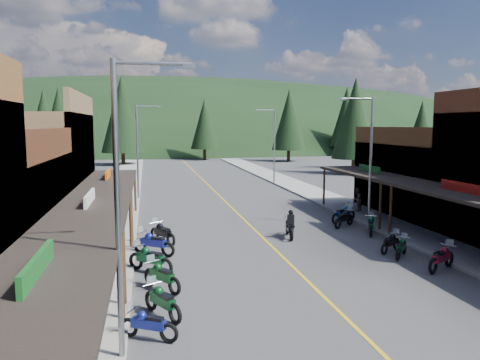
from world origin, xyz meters
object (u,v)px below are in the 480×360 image
pine_1 (44,120)px  bike_east_8 (401,247)px  pine_6 (422,124)px  pedestrian_east_b (357,199)px  pine_4 (289,120)px  pine_5 (347,117)px  pine_3 (204,124)px  pine_9 (360,124)px  bike_west_5 (148,323)px  bike_west_10 (163,232)px  bike_east_11 (344,218)px  pine_7 (5,120)px  streetlight_0 (123,198)px  bike_east_9 (391,242)px  bike_east_10 (371,224)px  bike_east_12 (344,213)px  bike_west_9 (154,242)px  bike_east_7 (442,257)px  streetlight_3 (273,142)px  rider_on_bike (290,226)px  streetlight_2 (369,156)px  shop_east_3 (435,179)px  pine_10 (60,122)px  streetlight_1 (139,147)px  pine_8 (8,128)px  pine_2 (122,114)px  pine_11 (355,118)px  bike_west_6 (162,300)px  bike_west_8 (150,258)px  bike_west_7 (162,275)px  shop_west_3 (19,173)px

pine_1 → bike_east_8: 74.85m
pine_6 → pedestrian_east_b: 63.85m
pine_4 → pine_5: 20.01m
pine_3 → pine_9: bearing=-46.4°
bike_west_5 → bike_west_10: size_ratio=0.82×
pine_1 → bike_east_11: (29.64, -61.61, -6.64)m
pine_7 → pedestrian_east_b: 75.47m
pine_3 → streetlight_0: bearing=-98.6°
bike_east_9 → pedestrian_east_b: size_ratio=1.08×
bike_east_10 → bike_east_12: 3.34m
bike_west_5 → bike_west_9: (0.30, 9.18, 0.14)m
bike_east_7 → bike_east_9: size_ratio=1.16×
pine_6 → pine_3: bearing=177.3°
pine_6 → pine_9: size_ratio=1.02×
streetlight_3 → rider_on_bike: size_ratio=3.55×
bike_east_12 → bike_east_7: bearing=-28.4°
bike_east_10 → rider_on_bike: 4.91m
streetlight_2 → pine_3: (-2.95, 58.00, 2.02)m
streetlight_2 → pedestrian_east_b: 5.96m
shop_east_3 → bike_west_10: 20.03m
pine_7 → bike_east_10: pine_7 is taller
pine_10 → bike_west_9: 47.64m
streetlight_1 → bike_east_7: 26.45m
bike_east_8 → rider_on_bike: size_ratio=0.83×
streetlight_2 → pine_8: 43.18m
pine_10 → pedestrian_east_b: (26.50, -37.38, -5.77)m
streetlight_1 → pine_2: pine_2 is taller
pine_1 → pine_11: 54.41m
pine_3 → pine_6: 42.05m
pine_11 → bike_west_6: pine_11 is taller
streetlight_0 → pedestrian_east_b: streetlight_0 is taller
pine_7 → bike_east_7: size_ratio=5.75×
pine_3 → bike_west_10: pine_3 is taller
pine_10 → pine_6: bearing=12.3°
pine_9 → bike_east_10: pine_9 is taller
pine_2 → pine_6: pine_2 is taller
streetlight_1 → bike_west_8: (0.67, -20.42, -3.80)m
rider_on_bike → pine_8: bearing=133.9°
streetlight_0 → bike_east_10: 18.56m
bike_west_7 → bike_east_7: bike_east_7 is taller
streetlight_2 → bike_east_12: size_ratio=3.56×
shop_east_3 → bike_west_9: (-19.85, -7.02, -1.87)m
streetlight_0 → pine_2: pine_2 is taller
streetlight_1 → bike_west_7: 23.07m
streetlight_2 → bike_east_10: (-0.57, -1.69, -3.87)m
pine_3 → pine_9: 29.00m
bike_west_9 → bike_east_7: (12.31, -4.90, -0.04)m
bike_east_7 → bike_east_10: 6.93m
pine_5 → bike_west_9: pine_5 is taller
streetlight_3 → shop_west_3: bearing=-138.0°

